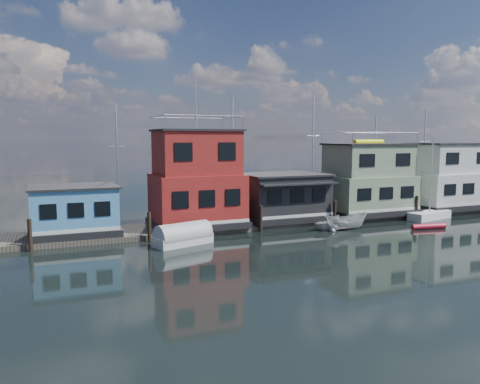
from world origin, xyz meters
name	(u,v)px	position (x,y,z in m)	size (l,w,h in m)	color
ground	(374,254)	(0.00, 0.00, 0.00)	(160.00, 160.00, 0.00)	black
dock	(288,221)	(0.00, 12.00, 0.20)	(48.00, 5.00, 0.40)	#595147
houseboat_blue	(75,210)	(-18.00, 12.00, 2.21)	(6.40, 4.90, 3.66)	black
houseboat_red	(197,181)	(-8.50, 12.00, 4.10)	(7.40, 5.90, 11.86)	black
houseboat_dark	(284,197)	(-0.50, 11.98, 2.42)	(7.40, 6.10, 4.06)	black
houseboat_green	(368,180)	(8.50, 12.00, 3.55)	(8.40, 5.90, 7.03)	black
houseboat_white	(447,177)	(18.50, 12.00, 3.54)	(8.40, 5.90, 6.66)	black
pilings	(301,216)	(-0.33, 9.20, 1.10)	(42.28, 0.28, 2.20)	#2D2116
background_masts	(302,157)	(4.76, 18.00, 5.55)	(36.40, 0.16, 12.00)	silver
tarp_runabout	(183,236)	(-10.98, 7.23, 0.63)	(4.49, 2.84, 1.70)	silver
motorboat	(346,222)	(2.94, 7.36, 0.70)	(1.37, 3.63, 1.40)	silver
day_sailer	(429,215)	(13.19, 8.78, 0.43)	(4.93, 2.56, 7.42)	white
dinghy_white	(327,223)	(1.46, 8.00, 0.61)	(1.98, 2.30, 1.21)	silver
red_kayak	(429,226)	(9.56, 5.10, 0.23)	(0.45, 0.45, 3.09)	red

